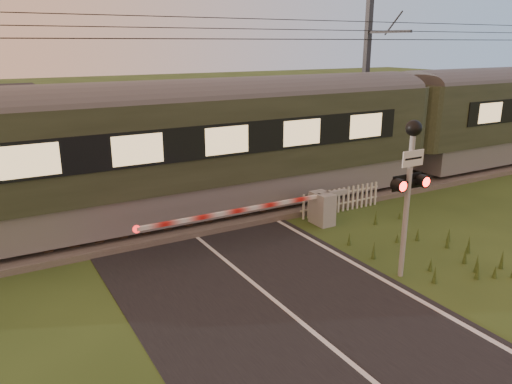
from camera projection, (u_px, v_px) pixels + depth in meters
ground at (289, 314)px, 10.34m from camera, size 160.00×160.00×0.00m
road at (296, 318)px, 10.16m from camera, size 6.00×140.00×0.03m
track_bed at (176, 219)px, 15.73m from camera, size 140.00×3.40×0.39m
overhead_wires at (167, 30)px, 14.10m from camera, size 120.00×0.62×0.62m
train at (402, 125)px, 19.63m from camera, size 43.22×2.98×4.03m
boom_gate at (313, 208)px, 15.14m from camera, size 6.80×0.77×1.02m
crossing_signal at (410, 172)px, 11.29m from camera, size 0.96×0.37×3.77m
picket_fence at (341, 200)px, 16.46m from camera, size 3.22×0.07×0.82m
catenary_mast at (366, 83)px, 21.07m from camera, size 0.23×2.46×7.25m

